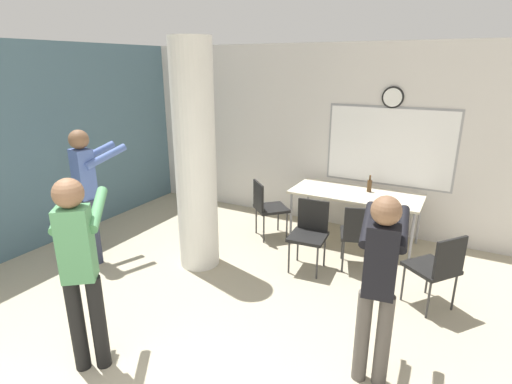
{
  "coord_description": "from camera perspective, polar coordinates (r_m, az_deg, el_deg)",
  "views": [
    {
      "loc": [
        1.74,
        -0.95,
        2.51
      ],
      "look_at": [
        -0.22,
        2.67,
        1.17
      ],
      "focal_mm": 28.0,
      "sensor_mm": 36.0,
      "label": 1
    }
  ],
  "objects": [
    {
      "name": "person_watching_back",
      "position": [
        5.46,
        -22.96,
        0.75
      ],
      "size": [
        0.5,
        0.69,
        1.75
      ],
      "color": "#2D3347",
      "rests_on": "ground_plane"
    },
    {
      "name": "support_pillar",
      "position": [
        4.9,
        -8.68,
        4.68
      ],
      "size": [
        0.5,
        0.5,
        2.8
      ],
      "color": "silver",
      "rests_on": "ground_plane"
    },
    {
      "name": "wall_left_accent",
      "position": [
        6.37,
        -27.92,
        5.85
      ],
      "size": [
        0.12,
        7.0,
        2.8
      ],
      "color": "slate",
      "rests_on": "ground_plane"
    },
    {
      "name": "chair_table_left",
      "position": [
        5.89,
        1.56,
        -1.87
      ],
      "size": [
        0.62,
        0.62,
        0.87
      ],
      "color": "black",
      "rests_on": "ground_plane"
    },
    {
      "name": "wall_back",
      "position": [
        6.35,
        12.29,
        7.5
      ],
      "size": [
        8.0,
        0.15,
        2.8
      ],
      "color": "silver",
      "rests_on": "ground_plane"
    },
    {
      "name": "person_playing_side",
      "position": [
        3.26,
        17.18,
        -11.56
      ],
      "size": [
        0.42,
        0.62,
        1.61
      ],
      "color": "#514C47",
      "rests_on": "ground_plane"
    },
    {
      "name": "chair_mid_room",
      "position": [
        4.6,
        24.47,
        -9.57
      ],
      "size": [
        0.62,
        0.62,
        0.87
      ],
      "color": "black",
      "rests_on": "ground_plane"
    },
    {
      "name": "folding_table",
      "position": [
        5.88,
        14.04,
        -0.54
      ],
      "size": [
        1.81,
        0.8,
        0.74
      ],
      "color": "beige",
      "rests_on": "ground_plane"
    },
    {
      "name": "person_playing_front",
      "position": [
        3.53,
        -23.91,
        -9.03
      ],
      "size": [
        0.62,
        0.67,
        1.7
      ],
      "color": "black",
      "rests_on": "ground_plane"
    },
    {
      "name": "chair_table_front",
      "position": [
        5.07,
        7.66,
        -5.43
      ],
      "size": [
        0.48,
        0.48,
        0.87
      ],
      "color": "black",
      "rests_on": "ground_plane"
    },
    {
      "name": "chair_table_right",
      "position": [
        5.13,
        14.51,
        -5.56
      ],
      "size": [
        0.55,
        0.55,
        0.87
      ],
      "color": "black",
      "rests_on": "ground_plane"
    },
    {
      "name": "bottle_on_table",
      "position": [
        5.95,
        15.89,
        0.91
      ],
      "size": [
        0.07,
        0.07,
        0.25
      ],
      "color": "#4C3319",
      "rests_on": "folding_table"
    }
  ]
}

